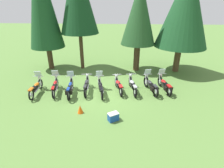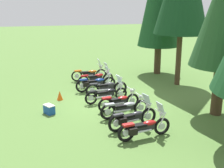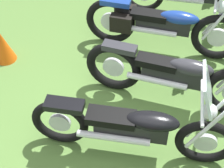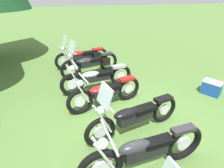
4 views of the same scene
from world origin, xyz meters
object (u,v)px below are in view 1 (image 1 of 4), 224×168
pine_tree_3 (185,7)px  motorcycle_7 (151,85)px  traffic_cone (80,109)px  motorcycle_2 (70,88)px  motorcycle_6 (133,85)px  motorcycle_1 (55,86)px  picnic_cooler (113,117)px  pine_tree_2 (139,13)px  pine_tree_0 (41,0)px  motorcycle_8 (165,85)px  motorcycle_3 (86,85)px  motorcycle_4 (100,87)px  motorcycle_5 (119,85)px  motorcycle_0 (36,87)px

pine_tree_3 → motorcycle_7: bearing=-123.3°
pine_tree_3 → traffic_cone: 10.96m
motorcycle_2 → motorcycle_6: size_ratio=1.02×
motorcycle_1 → motorcycle_7: bearing=-97.1°
motorcycle_2 → picnic_cooler: (2.96, -2.63, -0.26)m
motorcycle_7 → pine_tree_2: bearing=-6.5°
motorcycle_1 → picnic_cooler: 4.95m
picnic_cooler → traffic_cone: 1.92m
motorcycle_2 → pine_tree_3: size_ratio=0.29×
pine_tree_3 → traffic_cone: pine_tree_3 is taller
pine_tree_0 → traffic_cone: pine_tree_0 is taller
motorcycle_1 → pine_tree_3: pine_tree_3 is taller
pine_tree_3 → traffic_cone: (-6.90, -6.93, -4.94)m
motorcycle_8 → traffic_cone: 5.94m
motorcycle_2 → pine_tree_0: bearing=24.4°
pine_tree_2 → picnic_cooler: (-1.61, -7.56, -4.52)m
motorcycle_2 → motorcycle_7: size_ratio=1.06×
pine_tree_0 → traffic_cone: (4.25, -6.91, -5.46)m
motorcycle_8 → pine_tree_3: (1.77, 3.95, 4.72)m
motorcycle_6 → traffic_cone: size_ratio=4.87×
motorcycle_3 → motorcycle_7: size_ratio=1.05×
motorcycle_4 → motorcycle_8: bearing=-94.9°
motorcycle_6 → motorcycle_4: bearing=92.0°
pine_tree_3 → motorcycle_5: bearing=-139.4°
motorcycle_4 → motorcycle_1: bearing=78.5°
pine_tree_2 → picnic_cooler: pine_tree_2 is taller
motorcycle_1 → traffic_cone: 3.19m
motorcycle_3 → motorcycle_4: (0.97, -0.17, -0.00)m
motorcycle_0 → motorcycle_8: bearing=-87.9°
motorcycle_3 → motorcycle_4: 0.98m
motorcycle_0 → motorcycle_8: (8.52, 0.94, -0.01)m
motorcycle_7 → motorcycle_3: bearing=76.9°
motorcycle_1 → motorcycle_6: (5.16, 0.49, -0.03)m
motorcycle_2 → pine_tree_3: (8.03, 4.86, 4.70)m
motorcycle_6 → traffic_cone: bearing=124.2°
pine_tree_0 → motorcycle_3: bearing=-46.8°
motorcycle_3 → picnic_cooler: 3.69m
motorcycle_4 → motorcycle_8: 4.35m
motorcycle_8 → picnic_cooler: size_ratio=3.58×
pine_tree_3 → motorcycle_4: bearing=-143.1°
motorcycle_1 → pine_tree_0: size_ratio=0.24×
motorcycle_7 → picnic_cooler: bearing=128.7°
motorcycle_3 → motorcycle_6: 3.11m
motorcycle_1 → motorcycle_5: 4.24m
pine_tree_0 → pine_tree_3: bearing=0.1°
motorcycle_4 → pine_tree_3: 8.95m
motorcycle_0 → traffic_cone: bearing=-125.3°
pine_tree_0 → picnic_cooler: pine_tree_0 is taller
motorcycle_0 → picnic_cooler: bearing=-120.7°
motorcycle_0 → pine_tree_2: bearing=-58.3°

